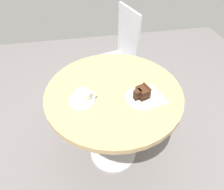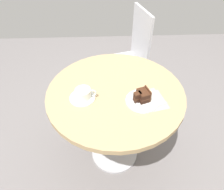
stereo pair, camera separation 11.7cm
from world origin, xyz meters
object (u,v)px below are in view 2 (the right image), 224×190
Objects in this scene: cafe_chair at (131,53)px; cake_slice at (143,96)px; saucer at (83,98)px; teaspoon at (78,103)px; coffee_cup at (84,93)px; napkin at (150,100)px; cake_plate at (142,101)px; fork at (133,101)px.

cake_slice is at bearing -18.04° from cafe_chair.
teaspoon is (-0.02, -0.05, 0.01)m from saucer.
coffee_cup is 0.35m from cake_slice.
napkin is (0.43, 0.01, -0.01)m from teaspoon.
cafe_chair is at bearing 86.91° from cake_plate.
cake_slice reaches higher than teaspoon.
cafe_chair reaches higher than cake_plate.
cafe_chair is (0.10, 0.83, -0.18)m from fork.
saucer is 1.52× the size of cake_slice.
saucer is 1.45× the size of fork.
saucer is 0.16× the size of cafe_chair.
teaspoon is 0.11× the size of cafe_chair.
cake_slice is (-0.00, 0.00, 0.04)m from cake_plate.
napkin is at bearing -5.74° from coffee_cup.
coffee_cup is (0.01, 0.00, 0.03)m from saucer.
cafe_chair is at bearing -119.75° from teaspoon.
teaspoon is (-0.03, -0.05, -0.03)m from coffee_cup.
fork reaches higher than cake_plate.
cafe_chair is (0.40, 0.78, -0.17)m from saucer.
saucer is 0.89m from cafe_chair.
cake_slice is (0.35, -0.04, 0.01)m from coffee_cup.
coffee_cup reaches higher than cake_plate.
cake_plate reaches higher than saucer.
teaspoon is at bearing -178.95° from cake_slice.
cafe_chair is (-0.01, 0.81, -0.17)m from napkin.
coffee_cup is at bearing 174.26° from napkin.
fork reaches higher than saucer.
saucer is 1.22× the size of coffee_cup.
cake_plate is (0.35, -0.05, -0.03)m from coffee_cup.
cake_plate reaches higher than napkin.
napkin is (0.40, -0.04, -0.04)m from coffee_cup.
cake_slice reaches higher than cake_plate.
saucer is at bearing 172.76° from cake_plate.
coffee_cup is at bearing 15.21° from saucer.
cafe_chair is at bearing 63.18° from coffee_cup.
coffee_cup is 0.40m from napkin.
teaspoon is at bearing -178.57° from napkin.
teaspoon is 0.38m from cake_slice.
coffee_cup reaches higher than teaspoon.
cake_plate is 0.89× the size of napkin.
coffee_cup is at bearing 38.37° from fork.
fork is (0.32, -0.00, 0.00)m from teaspoon.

